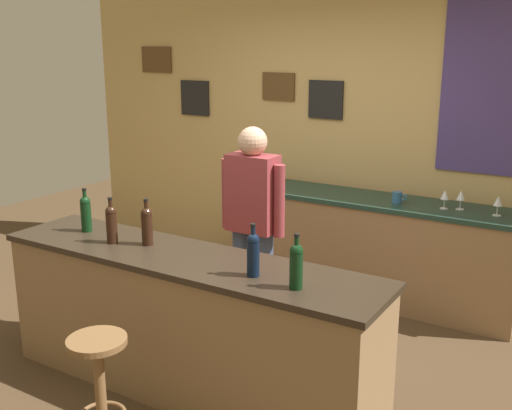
% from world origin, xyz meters
% --- Properties ---
extents(ground_plane, '(10.00, 10.00, 0.00)m').
position_xyz_m(ground_plane, '(0.00, 0.00, 0.00)').
color(ground_plane, '#4C3823').
extents(back_wall, '(6.00, 0.09, 2.80)m').
position_xyz_m(back_wall, '(0.04, 2.03, 1.42)').
color(back_wall, tan).
rests_on(back_wall, ground_plane).
extents(bar_counter, '(2.60, 0.60, 0.92)m').
position_xyz_m(bar_counter, '(0.00, -0.40, 0.46)').
color(bar_counter, olive).
rests_on(bar_counter, ground_plane).
extents(side_counter, '(2.59, 0.56, 0.90)m').
position_xyz_m(side_counter, '(0.40, 1.65, 0.45)').
color(side_counter, olive).
rests_on(side_counter, ground_plane).
extents(bartender, '(0.52, 0.21, 1.62)m').
position_xyz_m(bartender, '(-0.02, 0.43, 0.94)').
color(bartender, '#384766').
rests_on(bartender, ground_plane).
extents(bar_stool, '(0.32, 0.32, 0.68)m').
position_xyz_m(bar_stool, '(-0.02, -1.14, 0.46)').
color(bar_stool, brown).
rests_on(bar_stool, ground_plane).
extents(wine_bottle_a, '(0.07, 0.07, 0.31)m').
position_xyz_m(wine_bottle_a, '(-0.89, -0.35, 1.06)').
color(wine_bottle_a, black).
rests_on(wine_bottle_a, bar_counter).
extents(wine_bottle_b, '(0.07, 0.07, 0.31)m').
position_xyz_m(wine_bottle_b, '(-0.56, -0.44, 1.06)').
color(wine_bottle_b, black).
rests_on(wine_bottle_b, bar_counter).
extents(wine_bottle_c, '(0.07, 0.07, 0.31)m').
position_xyz_m(wine_bottle_c, '(-0.34, -0.35, 1.06)').
color(wine_bottle_c, black).
rests_on(wine_bottle_c, bar_counter).
extents(wine_bottle_d, '(0.07, 0.07, 0.31)m').
position_xyz_m(wine_bottle_d, '(0.54, -0.46, 1.06)').
color(wine_bottle_d, black).
rests_on(wine_bottle_d, bar_counter).
extents(wine_bottle_e, '(0.07, 0.07, 0.31)m').
position_xyz_m(wine_bottle_e, '(0.83, -0.50, 1.06)').
color(wine_bottle_e, black).
rests_on(wine_bottle_e, bar_counter).
extents(wine_glass_a, '(0.07, 0.07, 0.16)m').
position_xyz_m(wine_glass_a, '(-0.75, 1.56, 1.01)').
color(wine_glass_a, silver).
rests_on(wine_glass_a, side_counter).
extents(wine_glass_b, '(0.07, 0.07, 0.16)m').
position_xyz_m(wine_glass_b, '(-0.58, 1.71, 1.01)').
color(wine_glass_b, silver).
rests_on(wine_glass_b, side_counter).
extents(wine_glass_c, '(0.07, 0.07, 0.16)m').
position_xyz_m(wine_glass_c, '(1.04, 1.62, 1.01)').
color(wine_glass_c, silver).
rests_on(wine_glass_c, side_counter).
extents(wine_glass_d, '(0.07, 0.07, 0.16)m').
position_xyz_m(wine_glass_d, '(1.15, 1.66, 1.01)').
color(wine_glass_d, silver).
rests_on(wine_glass_d, side_counter).
extents(wine_glass_e, '(0.07, 0.07, 0.16)m').
position_xyz_m(wine_glass_e, '(1.44, 1.63, 1.01)').
color(wine_glass_e, silver).
rests_on(wine_glass_e, side_counter).
extents(coffee_mug, '(0.13, 0.08, 0.09)m').
position_xyz_m(coffee_mug, '(0.66, 1.60, 0.95)').
color(coffee_mug, '#336699').
rests_on(coffee_mug, side_counter).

